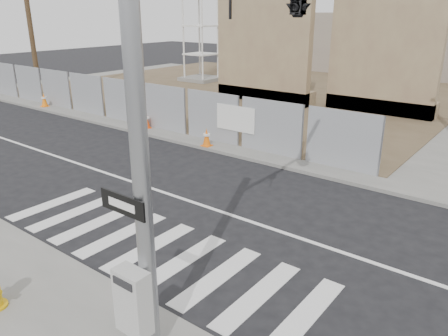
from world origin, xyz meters
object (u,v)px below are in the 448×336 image
Objects in this scene: traffic_cone_b at (139,120)px; traffic_cone_c at (146,120)px; traffic_cone_d at (207,137)px; signal_pole at (255,36)px; traffic_cone_a at (44,100)px.

traffic_cone_c is at bearing 12.10° from traffic_cone_b.
signal_pole is at bearing -44.56° from traffic_cone_d.
traffic_cone_c is at bearing 146.88° from signal_pole.
traffic_cone_c is at bearing 173.08° from traffic_cone_d.
signal_pole is 19.98m from traffic_cone_a.
traffic_cone_a is 8.05m from traffic_cone_c.
signal_pole is 13.08m from traffic_cone_c.
traffic_cone_b is 0.89× the size of traffic_cone_c.
signal_pole is at bearing -31.91° from traffic_cone_b.
traffic_cone_c is (0.37, 0.08, 0.04)m from traffic_cone_b.
traffic_cone_d reaches higher than traffic_cone_b.
traffic_cone_d is (4.35, -0.40, 0.03)m from traffic_cone_b.
traffic_cone_d is (3.98, -0.48, -0.01)m from traffic_cone_c.
traffic_cone_a reaches higher than traffic_cone_c.
signal_pole reaches higher than traffic_cone_b.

